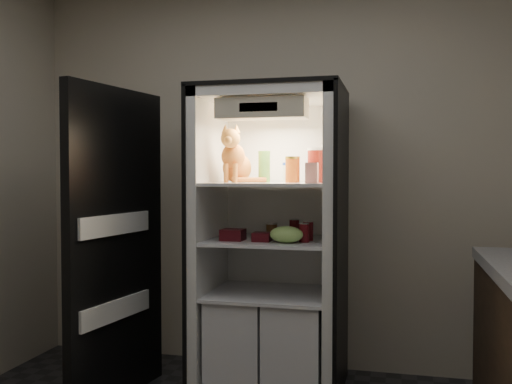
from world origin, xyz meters
TOP-DOWN VIEW (x-y plane):
  - room_shell at (0.00, 0.00)m, footprint 3.60×3.60m
  - refrigerator at (0.00, 1.38)m, footprint 0.90×0.72m
  - fridge_door at (-0.85, 0.96)m, footprint 0.19×0.87m
  - tabby_cat at (-0.22, 1.33)m, footprint 0.29×0.34m
  - parmesan_shaker at (-0.05, 1.37)m, footprint 0.08×0.08m
  - mayo_tub at (0.10, 1.43)m, footprint 0.09×0.09m
  - salsa_jar at (0.14, 1.34)m, footprint 0.09×0.09m
  - pepper_jar at (0.29, 1.37)m, footprint 0.13×0.13m
  - cream_carton at (0.29, 1.13)m, footprint 0.07×0.07m
  - soda_can_a at (0.13, 1.44)m, footprint 0.06×0.06m
  - soda_can_b at (0.24, 1.31)m, footprint 0.06×0.06m
  - soda_can_c at (0.23, 1.22)m, footprint 0.06×0.06m
  - condiment_jar at (-0.00, 1.38)m, footprint 0.07×0.07m
  - grape_bag at (0.14, 1.16)m, footprint 0.20×0.14m
  - berry_box_left at (-0.20, 1.21)m, footprint 0.13×0.13m
  - berry_box_right at (-0.02, 1.20)m, footprint 0.11×0.11m

SIDE VIEW (x-z plane):
  - refrigerator at x=0.00m, z-range -0.15..1.73m
  - fridge_door at x=-0.85m, z-range -0.01..1.84m
  - berry_box_right at x=-0.02m, z-range 0.94..0.99m
  - berry_box_left at x=-0.20m, z-range 0.94..1.01m
  - condiment_jar at x=0.00m, z-range 0.94..1.04m
  - grape_bag at x=0.14m, z-range 0.94..1.04m
  - soda_can_c at x=0.23m, z-range 0.94..1.05m
  - soda_can_b at x=0.24m, z-range 0.94..1.06m
  - soda_can_a at x=0.13m, z-range 0.94..1.06m
  - cream_carton at x=0.29m, z-range 1.29..1.41m
  - mayo_tub at x=0.10m, z-range 1.29..1.41m
  - salsa_jar at x=0.14m, z-range 1.29..1.45m
  - parmesan_shaker at x=-0.05m, z-range 1.29..1.49m
  - pepper_jar at x=0.29m, z-range 1.29..1.50m
  - tabby_cat at x=-0.22m, z-range 1.24..1.60m
  - room_shell at x=0.00m, z-range -0.18..3.42m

